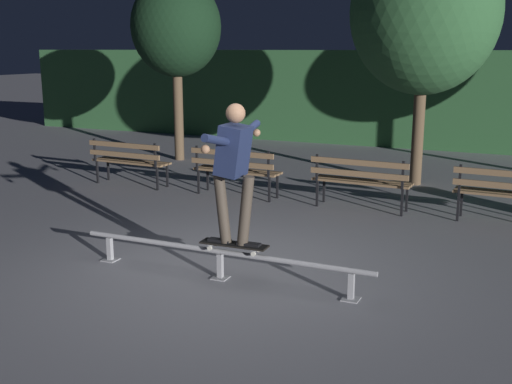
% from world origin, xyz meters
% --- Properties ---
extents(ground_plane, '(90.00, 90.00, 0.00)m').
position_xyz_m(ground_plane, '(0.00, 0.00, 0.00)').
color(ground_plane, gray).
extents(hedge_backdrop, '(24.00, 1.20, 2.51)m').
position_xyz_m(hedge_backdrop, '(0.00, 10.77, 1.26)').
color(hedge_backdrop, '#2D5B33').
rests_on(hedge_backdrop, ground).
extents(grind_rail, '(3.60, 0.18, 0.35)m').
position_xyz_m(grind_rail, '(0.00, -0.19, 0.27)').
color(grind_rail, '#9E9EA3').
rests_on(grind_rail, ground).
extents(skateboard, '(0.79, 0.22, 0.09)m').
position_xyz_m(skateboard, '(0.18, -0.19, 0.42)').
color(skateboard, black).
rests_on(skateboard, grind_rail).
extents(skateboarder, '(0.62, 1.41, 1.56)m').
position_xyz_m(skateboarder, '(0.18, -0.19, 1.36)').
color(skateboarder, black).
rests_on(skateboarder, skateboard).
extents(park_bench_leftmost, '(1.62, 0.48, 0.88)m').
position_xyz_m(park_bench_leftmost, '(-3.83, 3.47, 0.54)').
color(park_bench_leftmost, black).
rests_on(park_bench_leftmost, ground).
extents(park_bench_left_center, '(1.62, 0.48, 0.88)m').
position_xyz_m(park_bench_left_center, '(-1.59, 3.47, 0.54)').
color(park_bench_left_center, black).
rests_on(park_bench_left_center, ground).
extents(park_bench_right_center, '(1.62, 0.48, 0.88)m').
position_xyz_m(park_bench_right_center, '(0.65, 3.47, 0.54)').
color(park_bench_right_center, black).
rests_on(park_bench_right_center, ground).
extents(park_bench_rightmost, '(1.62, 0.48, 0.88)m').
position_xyz_m(park_bench_rightmost, '(2.89, 3.47, 0.54)').
color(park_bench_rightmost, black).
rests_on(park_bench_rightmost, ground).
extents(tree_behind_benches, '(2.71, 2.71, 4.69)m').
position_xyz_m(tree_behind_benches, '(1.12, 5.85, 3.19)').
color(tree_behind_benches, brown).
rests_on(tree_behind_benches, ground).
extents(tree_far_left, '(2.03, 2.03, 4.15)m').
position_xyz_m(tree_far_left, '(-4.44, 6.36, 3.01)').
color(tree_far_left, brown).
rests_on(tree_far_left, ground).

